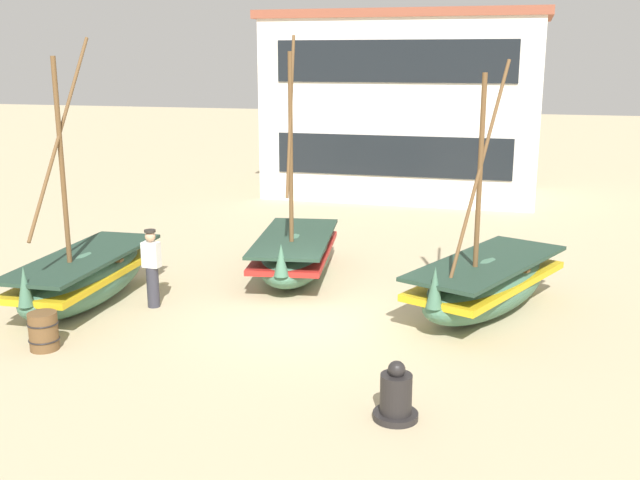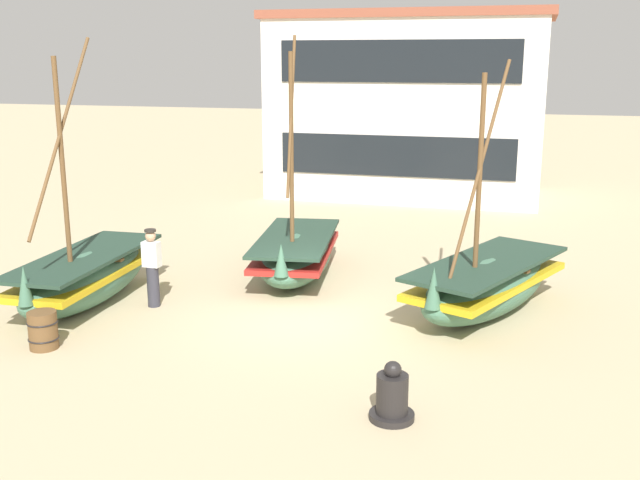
{
  "view_description": "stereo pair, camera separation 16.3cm",
  "coord_description": "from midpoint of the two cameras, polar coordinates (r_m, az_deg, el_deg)",
  "views": [
    {
      "loc": [
        4.09,
        -13.88,
        5.17
      ],
      "look_at": [
        0.0,
        1.0,
        1.4
      ],
      "focal_mm": 41.98,
      "sensor_mm": 36.0,
      "label": 1
    },
    {
      "loc": [
        4.25,
        -13.83,
        5.17
      ],
      "look_at": [
        0.0,
        1.0,
        1.4
      ],
      "focal_mm": 41.98,
      "sensor_mm": 36.0,
      "label": 2
    }
  ],
  "objects": [
    {
      "name": "fishing_boat_near_left",
      "position": [
        16.77,
        -17.17,
        -2.66
      ],
      "size": [
        1.72,
        4.49,
        5.59
      ],
      "color": "#427056",
      "rests_on": "ground"
    },
    {
      "name": "fisherman_by_hull",
      "position": [
        16.18,
        -12.39,
        -2.14
      ],
      "size": [
        0.37,
        0.26,
        1.68
      ],
      "color": "#33333D",
      "rests_on": "ground"
    },
    {
      "name": "wooden_barrel",
      "position": [
        14.56,
        -20.06,
        -6.48
      ],
      "size": [
        0.56,
        0.56,
        0.7
      ],
      "color": "brown",
      "rests_on": "ground"
    },
    {
      "name": "capstan_winch",
      "position": [
        11.21,
        5.94,
        -11.82
      ],
      "size": [
        0.67,
        0.67,
        0.91
      ],
      "color": "black",
      "rests_on": "ground"
    },
    {
      "name": "fishing_boat_far_right",
      "position": [
        17.98,
        -1.6,
        -1.08
      ],
      "size": [
        2.27,
        4.37,
        5.67
      ],
      "color": "#427056",
      "rests_on": "ground"
    },
    {
      "name": "harbor_building_main",
      "position": [
        29.0,
        6.9,
        10.18
      ],
      "size": [
        10.35,
        5.24,
        6.82
      ],
      "color": "white",
      "rests_on": "ground"
    },
    {
      "name": "fishing_boat_centre_large",
      "position": [
        15.82,
        12.84,
        -3.32
      ],
      "size": [
        3.23,
        4.73,
        5.15
      ],
      "color": "#427056",
      "rests_on": "ground"
    },
    {
      "name": "ground_plane",
      "position": [
        15.37,
        -0.73,
        -5.93
      ],
      "size": [
        120.0,
        120.0,
        0.0
      ],
      "primitive_type": "plane",
      "color": "tan"
    }
  ]
}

